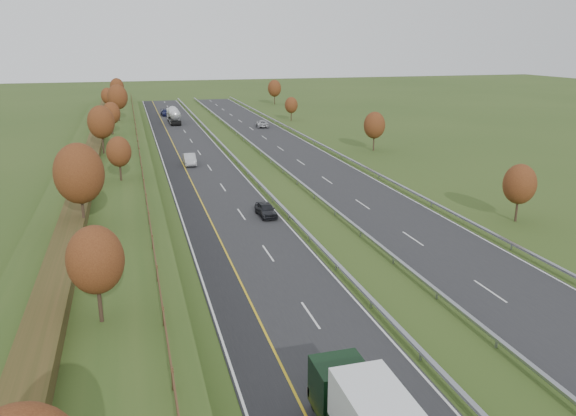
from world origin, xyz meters
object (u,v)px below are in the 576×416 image
object	(u,v)px
car_dark_near	(266,210)
car_silver_mid	(190,159)
car_oncoming	(262,124)
road_tanker	(174,115)
car_small_far	(166,113)

from	to	relation	value
car_dark_near	car_silver_mid	bearing A→B (deg)	97.71
car_silver_mid	car_oncoming	bearing A→B (deg)	62.18
road_tanker	car_oncoming	xyz separation A→B (m)	(17.77, -11.83, -1.10)
car_silver_mid	road_tanker	bearing A→B (deg)	89.39
road_tanker	car_silver_mid	distance (m)	46.55
car_small_far	car_oncoming	size ratio (longest dim) A/B	0.97
car_small_far	car_silver_mid	bearing A→B (deg)	-95.21
road_tanker	car_oncoming	size ratio (longest dim) A/B	2.16
road_tanker	car_small_far	bearing A→B (deg)	94.13
road_tanker	car_oncoming	bearing A→B (deg)	-33.66
car_small_far	road_tanker	bearing A→B (deg)	-90.55
road_tanker	car_small_far	world-z (taller)	road_tanker
car_silver_mid	car_oncoming	size ratio (longest dim) A/B	0.95
car_small_far	car_oncoming	bearing A→B (deg)	-58.10
car_dark_near	car_oncoming	xyz separation A→B (m)	(14.40, 62.98, 0.00)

